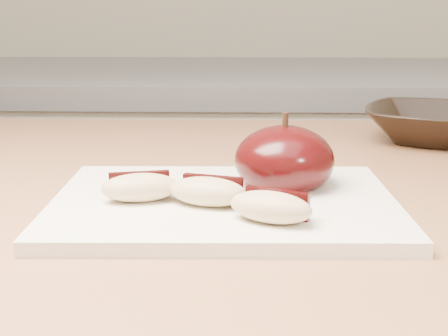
{
  "coord_description": "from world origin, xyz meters",
  "views": [
    {
      "loc": [
        0.09,
        -0.1,
        1.06
      ],
      "look_at": [
        0.08,
        0.39,
        0.94
      ],
      "focal_mm": 50.0,
      "sensor_mm": 36.0,
      "label": 1
    }
  ],
  "objects": [
    {
      "name": "back_cabinet",
      "position": [
        0.0,
        1.2,
        0.47
      ],
      "size": [
        2.4,
        0.62,
        0.94
      ],
      "color": "silver",
      "rests_on": "ground"
    },
    {
      "name": "bowl",
      "position": [
        0.34,
        0.67,
        0.92
      ],
      "size": [
        0.23,
        0.23,
        0.04
      ],
      "primitive_type": "imported",
      "rotation": [
        0.0,
        0.0,
        -0.36
      ],
      "color": "black",
      "rests_on": "island_counter"
    },
    {
      "name": "apple_wedge_c",
      "position": [
        0.11,
        0.33,
        0.92
      ],
      "size": [
        0.07,
        0.05,
        0.02
      ],
      "rotation": [
        0.0,
        0.0,
        -0.42
      ],
      "color": "tan",
      "rests_on": "cutting_board"
    },
    {
      "name": "apple_wedge_b",
      "position": [
        0.06,
        0.37,
        0.92
      ],
      "size": [
        0.07,
        0.05,
        0.02
      ],
      "rotation": [
        0.0,
        0.0,
        -0.27
      ],
      "color": "tan",
      "rests_on": "cutting_board"
    },
    {
      "name": "apple_half",
      "position": [
        0.13,
        0.43,
        0.93
      ],
      "size": [
        0.1,
        0.1,
        0.07
      ],
      "rotation": [
        0.0,
        0.0,
        -0.1
      ],
      "color": "black",
      "rests_on": "cutting_board"
    },
    {
      "name": "cutting_board",
      "position": [
        0.08,
        0.39,
        0.91
      ],
      "size": [
        0.29,
        0.21,
        0.01
      ],
      "primitive_type": "cube",
      "rotation": [
        0.0,
        0.0,
        0.02
      ],
      "color": "white",
      "rests_on": "island_counter"
    },
    {
      "name": "apple_wedge_a",
      "position": [
        0.01,
        0.38,
        0.92
      ],
      "size": [
        0.07,
        0.04,
        0.02
      ],
      "rotation": [
        0.0,
        0.0,
        0.21
      ],
      "color": "tan",
      "rests_on": "cutting_board"
    }
  ]
}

